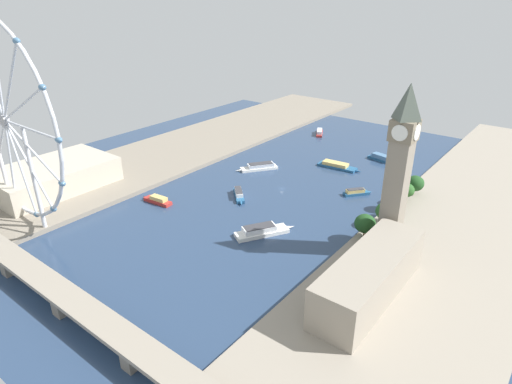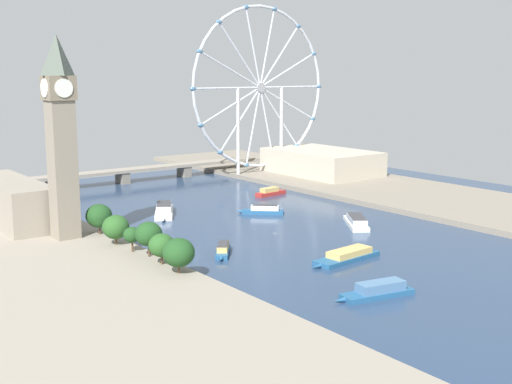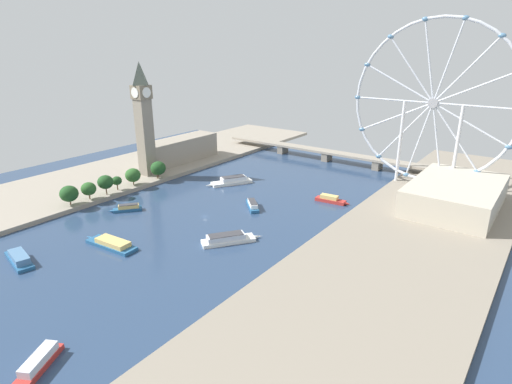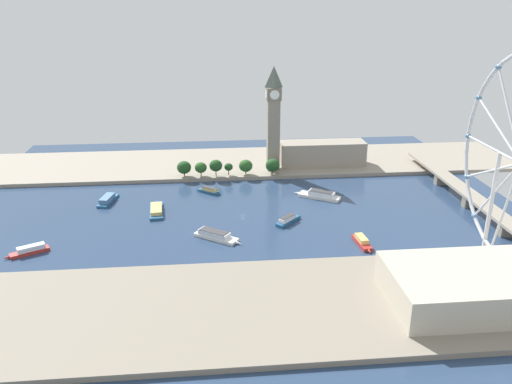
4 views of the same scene
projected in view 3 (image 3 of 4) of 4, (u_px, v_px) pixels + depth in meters
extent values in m
plane|color=navy|center=(205.00, 216.00, 268.00)|extent=(407.69, 407.69, 0.00)
cube|color=gray|center=(95.00, 180.00, 333.84)|extent=(90.00, 520.00, 3.00)
cube|color=gray|center=(387.00, 270.00, 201.15)|extent=(90.00, 520.00, 3.00)
cube|color=gray|center=(145.00, 138.00, 333.88)|extent=(10.33, 10.33, 60.89)
cube|color=#776B57|center=(141.00, 92.00, 321.96)|extent=(11.98, 11.98, 10.40)
pyramid|color=#4C564C|center=(140.00, 73.00, 317.29)|extent=(10.84, 10.84, 17.55)
cylinder|color=white|center=(148.00, 91.00, 326.67)|extent=(7.85, 0.50, 7.85)
cylinder|color=white|center=(135.00, 93.00, 317.26)|extent=(7.85, 0.50, 7.85)
cylinder|color=white|center=(147.00, 93.00, 318.51)|extent=(0.50, 7.85, 7.85)
cylinder|color=white|center=(136.00, 91.00, 325.42)|extent=(0.50, 7.85, 7.85)
cube|color=gray|center=(180.00, 149.00, 380.62)|extent=(22.00, 75.54, 20.86)
cylinder|color=#513823|center=(70.00, 203.00, 278.22)|extent=(0.80, 0.80, 3.13)
ellipsoid|color=#1E471E|center=(69.00, 194.00, 276.11)|extent=(11.91, 11.91, 10.71)
cylinder|color=#513823|center=(90.00, 197.00, 288.36)|extent=(0.80, 0.80, 3.55)
ellipsoid|color=#285623|center=(89.00, 189.00, 286.42)|extent=(10.07, 10.07, 9.06)
cylinder|color=#513823|center=(107.00, 191.00, 296.98)|extent=(0.80, 0.80, 4.96)
ellipsoid|color=#1E471E|center=(105.00, 182.00, 294.69)|extent=(10.88, 10.88, 9.79)
cylinder|color=#513823|center=(118.00, 187.00, 306.34)|extent=(0.80, 0.80, 4.28)
ellipsoid|color=#1E471E|center=(117.00, 181.00, 304.67)|extent=(7.17, 7.17, 6.45)
cylinder|color=#513823|center=(134.00, 183.00, 317.78)|extent=(0.80, 0.80, 3.07)
ellipsoid|color=#285623|center=(133.00, 175.00, 315.73)|extent=(11.51, 11.51, 10.36)
cylinder|color=#513823|center=(157.00, 176.00, 332.89)|extent=(0.80, 0.80, 3.50)
ellipsoid|color=#1E471E|center=(157.00, 170.00, 331.09)|extent=(9.10, 9.10, 8.19)
cylinder|color=#513823|center=(159.00, 176.00, 333.54)|extent=(0.80, 0.80, 3.54)
ellipsoid|color=#1E471E|center=(158.00, 168.00, 331.35)|extent=(11.96, 11.96, 10.76)
torus|color=silver|center=(433.00, 103.00, 297.06)|extent=(116.00, 2.17, 116.00)
cylinder|color=#99999E|center=(433.00, 103.00, 297.06)|extent=(6.83, 3.00, 6.83)
cylinder|color=silver|center=(477.00, 106.00, 281.17)|extent=(56.91, 1.30, 1.30)
cylinder|color=silver|center=(476.00, 87.00, 278.62)|extent=(51.84, 1.30, 25.87)
cylinder|color=silver|center=(466.00, 71.00, 279.72)|extent=(36.50, 1.30, 45.31)
cylinder|color=silver|center=(449.00, 62.00, 284.25)|extent=(13.93, 1.30, 55.78)
cylinder|color=silver|center=(429.00, 62.00, 291.32)|extent=(13.93, 1.30, 55.78)
cylinder|color=silver|center=(412.00, 70.00, 299.53)|extent=(36.50, 1.30, 45.31)
cylinder|color=silver|center=(399.00, 83.00, 307.24)|extent=(51.84, 1.30, 25.87)
cylinder|color=silver|center=(394.00, 100.00, 312.95)|extent=(56.91, 1.30, 1.30)
cylinder|color=silver|center=(395.00, 117.00, 315.50)|extent=(51.84, 1.30, 25.87)
cylinder|color=silver|center=(404.00, 131.00, 314.40)|extent=(36.50, 1.30, 45.31)
cylinder|color=silver|center=(419.00, 140.00, 309.87)|extent=(13.93, 1.30, 55.78)
cylinder|color=silver|center=(437.00, 143.00, 302.80)|extent=(13.93, 1.30, 55.78)
cylinder|color=silver|center=(455.00, 137.00, 294.59)|extent=(36.50, 1.30, 45.31)
cylinder|color=silver|center=(470.00, 124.00, 286.87)|extent=(51.84, 1.30, 25.87)
ellipsoid|color=teal|center=(502.00, 36.00, 262.37)|extent=(4.80, 3.20, 3.20)
ellipsoid|color=teal|center=(466.00, 18.00, 271.44)|extent=(4.80, 3.20, 3.20)
ellipsoid|color=teal|center=(425.00, 19.00, 285.58)|extent=(4.80, 3.20, 3.20)
ellipsoid|color=teal|center=(391.00, 37.00, 301.99)|extent=(4.80, 3.20, 3.20)
ellipsoid|color=teal|center=(367.00, 65.00, 317.43)|extent=(4.80, 3.20, 3.20)
ellipsoid|color=teal|center=(358.00, 97.00, 328.83)|extent=(4.80, 3.20, 3.20)
ellipsoid|color=teal|center=(362.00, 129.00, 333.94)|extent=(4.80, 3.20, 3.20)
ellipsoid|color=teal|center=(379.00, 156.00, 331.75)|extent=(4.80, 3.20, 3.20)
ellipsoid|color=teal|center=(406.00, 175.00, 322.68)|extent=(4.80, 3.20, 3.20)
ellipsoid|color=teal|center=(441.00, 181.00, 308.54)|extent=(4.80, 3.20, 3.20)
ellipsoid|color=teal|center=(477.00, 172.00, 292.13)|extent=(4.80, 3.20, 3.20)
ellipsoid|color=teal|center=(509.00, 147.00, 276.69)|extent=(4.80, 3.20, 3.20)
cylinder|color=silver|center=(456.00, 149.00, 296.21)|extent=(2.40, 2.40, 61.47)
cylinder|color=silver|center=(400.00, 142.00, 318.45)|extent=(2.40, 2.40, 61.47)
cube|color=#BCB29E|center=(455.00, 195.00, 272.27)|extent=(51.05, 79.96, 17.04)
cube|color=gray|center=(327.00, 152.00, 392.60)|extent=(219.69, 12.73, 2.00)
cube|color=gray|center=(283.00, 149.00, 421.68)|extent=(6.00, 11.46, 7.59)
cube|color=gray|center=(327.00, 157.00, 394.20)|extent=(6.00, 11.46, 7.59)
cube|color=gray|center=(377.00, 165.00, 366.72)|extent=(6.00, 11.46, 7.59)
cube|color=white|center=(228.00, 241.00, 232.50)|extent=(24.09, 29.00, 2.03)
cone|color=white|center=(258.00, 237.00, 237.54)|extent=(4.76, 5.52, 2.03)
cube|color=silver|center=(226.00, 237.00, 231.25)|extent=(17.92, 21.14, 2.87)
cube|color=#38383D|center=(226.00, 234.00, 230.72)|extent=(16.43, 19.24, 0.30)
cube|color=#B22D28|center=(331.00, 201.00, 291.58)|extent=(21.54, 7.91, 2.33)
cone|color=#B22D28|center=(347.00, 204.00, 285.67)|extent=(4.00, 2.69, 2.33)
cube|color=#DBB766|center=(329.00, 197.00, 291.26)|extent=(12.46, 6.10, 2.60)
cube|color=#235684|center=(111.00, 245.00, 227.63)|extent=(32.14, 11.70, 1.91)
cone|color=#235684|center=(89.00, 237.00, 236.70)|extent=(5.81, 2.36, 1.91)
cube|color=#DBB766|center=(113.00, 242.00, 226.11)|extent=(20.98, 9.34, 2.53)
cube|color=#B22D28|center=(38.00, 367.00, 141.67)|extent=(15.53, 22.42, 2.01)
cube|color=silver|center=(39.00, 359.00, 141.88)|extent=(11.63, 16.18, 2.95)
cube|color=#235684|center=(127.00, 210.00, 276.06)|extent=(15.39, 17.38, 1.98)
cone|color=#235684|center=(111.00, 211.00, 273.51)|extent=(3.60, 3.80, 1.98)
cube|color=#DBB766|center=(129.00, 206.00, 275.56)|extent=(11.55, 12.88, 2.36)
cube|color=#38383D|center=(128.00, 205.00, 275.10)|extent=(10.57, 11.74, 0.37)
cube|color=#235684|center=(19.00, 260.00, 211.71)|extent=(27.34, 12.92, 1.83)
cone|color=#235684|center=(12.00, 250.00, 222.44)|extent=(5.01, 2.76, 1.83)
cube|color=teal|center=(19.00, 257.00, 209.93)|extent=(18.08, 9.83, 3.27)
cube|color=white|center=(232.00, 183.00, 329.41)|extent=(24.20, 32.16, 2.33)
cone|color=white|center=(209.00, 185.00, 322.58)|extent=(4.94, 6.14, 2.33)
cube|color=white|center=(233.00, 179.00, 329.05)|extent=(16.59, 20.72, 3.32)
cube|color=#38383D|center=(233.00, 177.00, 328.44)|extent=(15.27, 18.85, 0.37)
cube|color=#235684|center=(252.00, 206.00, 281.69)|extent=(19.84, 19.22, 2.17)
cone|color=#235684|center=(249.00, 200.00, 293.66)|extent=(4.40, 4.33, 2.17)
cube|color=white|center=(253.00, 203.00, 279.86)|extent=(13.94, 13.55, 2.61)
cube|color=#38383D|center=(253.00, 201.00, 279.37)|extent=(12.71, 12.37, 0.33)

